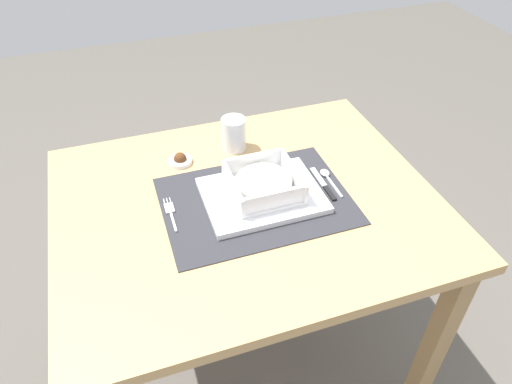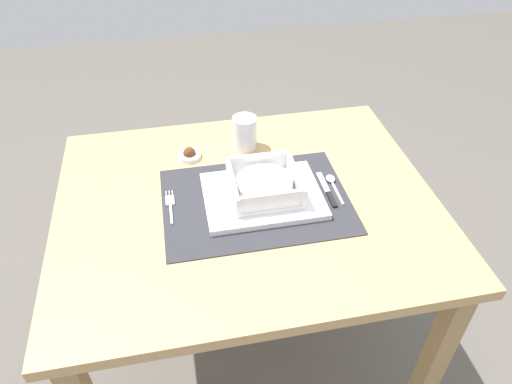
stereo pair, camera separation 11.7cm
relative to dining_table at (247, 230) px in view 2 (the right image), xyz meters
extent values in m
plane|color=#59544C|center=(0.00, 0.00, -0.65)|extent=(6.00, 6.00, 0.00)
cube|color=tan|center=(0.00, 0.00, 0.09)|extent=(0.95, 0.77, 0.03)
cube|color=#A48252|center=(0.43, -0.34, -0.28)|extent=(0.05, 0.05, 0.72)
cube|color=#A48252|center=(-0.43, 0.34, -0.28)|extent=(0.05, 0.05, 0.72)
cube|color=#A48252|center=(0.43, 0.34, -0.28)|extent=(0.05, 0.05, 0.72)
cube|color=#2D2D33|center=(0.02, -0.01, 0.11)|extent=(0.47, 0.34, 0.00)
cube|color=white|center=(0.04, -0.01, 0.12)|extent=(0.29, 0.22, 0.02)
cube|color=white|center=(0.04, 0.00, 0.13)|extent=(0.17, 0.17, 0.01)
cube|color=white|center=(-0.03, 0.00, 0.16)|extent=(0.01, 0.17, 0.05)
cube|color=white|center=(0.12, 0.00, 0.16)|extent=(0.01, 0.17, 0.05)
cube|color=white|center=(0.04, -0.08, 0.16)|extent=(0.15, 0.01, 0.05)
cube|color=white|center=(0.04, 0.08, 0.16)|extent=(0.15, 0.01, 0.05)
cylinder|color=silver|center=(0.04, 0.00, 0.15)|extent=(0.14, 0.14, 0.03)
cube|color=silver|center=(-0.19, -0.02, 0.11)|extent=(0.01, 0.07, 0.00)
cube|color=silver|center=(-0.19, 0.03, 0.11)|extent=(0.02, 0.04, 0.00)
cylinder|color=silver|center=(-0.20, 0.06, 0.11)|extent=(0.00, 0.02, 0.00)
cylinder|color=silver|center=(-0.19, 0.06, 0.11)|extent=(0.00, 0.02, 0.00)
cylinder|color=silver|center=(-0.18, 0.06, 0.11)|extent=(0.00, 0.02, 0.00)
cube|color=silver|center=(0.23, -0.03, 0.11)|extent=(0.01, 0.09, 0.00)
ellipsoid|color=silver|center=(0.23, 0.03, 0.12)|extent=(0.02, 0.03, 0.01)
cube|color=black|center=(0.21, -0.05, 0.11)|extent=(0.01, 0.06, 0.01)
cube|color=silver|center=(0.21, 0.02, 0.11)|extent=(0.01, 0.08, 0.00)
cylinder|color=white|center=(0.04, 0.23, 0.16)|extent=(0.07, 0.07, 0.10)
cylinder|color=#338C3F|center=(0.04, 0.23, 0.13)|extent=(0.06, 0.06, 0.04)
cylinder|color=white|center=(-0.13, 0.21, 0.11)|extent=(0.06, 0.06, 0.01)
sphere|color=#593319|center=(-0.13, 0.21, 0.12)|extent=(0.04, 0.04, 0.04)
camera|label=1|loc=(-0.27, -0.86, 0.89)|focal=33.20mm
camera|label=2|loc=(-0.15, -0.89, 0.89)|focal=33.20mm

